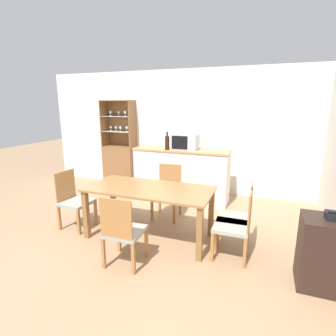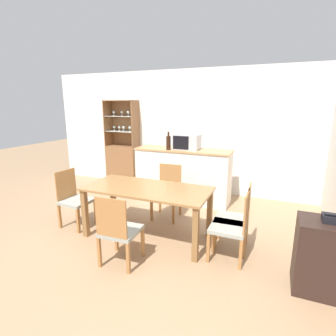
% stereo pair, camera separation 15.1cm
% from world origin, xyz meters
% --- Properties ---
extents(ground_plane, '(18.00, 18.00, 0.00)m').
position_xyz_m(ground_plane, '(0.00, 0.00, 0.00)').
color(ground_plane, '#A37F5B').
extents(wall_back, '(6.80, 0.06, 2.55)m').
position_xyz_m(wall_back, '(0.00, 2.63, 1.27)').
color(wall_back, white).
rests_on(wall_back, ground_plane).
extents(kitchen_counter, '(1.84, 0.56, 1.02)m').
position_xyz_m(kitchen_counter, '(0.06, 1.93, 0.51)').
color(kitchen_counter, white).
rests_on(kitchen_counter, ground_plane).
extents(display_cabinet, '(0.74, 0.35, 1.93)m').
position_xyz_m(display_cabinet, '(-1.60, 2.43, 0.59)').
color(display_cabinet, brown).
rests_on(display_cabinet, ground_plane).
extents(dining_table, '(1.74, 0.81, 0.72)m').
position_xyz_m(dining_table, '(0.09, 0.35, 0.62)').
color(dining_table, olive).
rests_on(dining_table, ground_plane).
extents(dining_chair_side_left_near, '(0.44, 0.44, 0.87)m').
position_xyz_m(dining_chair_side_left_near, '(-1.11, 0.23, 0.43)').
color(dining_chair_side_left_near, '#999E93').
rests_on(dining_chair_side_left_near, ground_plane).
extents(dining_chair_side_right_far, '(0.43, 0.43, 0.87)m').
position_xyz_m(dining_chair_side_right_far, '(1.29, 0.48, 0.43)').
color(dining_chair_side_right_far, '#999E93').
rests_on(dining_chair_side_right_far, ground_plane).
extents(dining_chair_side_right_near, '(0.42, 0.42, 0.87)m').
position_xyz_m(dining_chair_side_right_near, '(1.29, 0.23, 0.43)').
color(dining_chair_side_right_near, '#999E93').
rests_on(dining_chair_side_right_near, ground_plane).
extents(dining_chair_head_near, '(0.43, 0.43, 0.87)m').
position_xyz_m(dining_chair_head_near, '(0.09, -0.38, 0.43)').
color(dining_chair_head_near, '#999E93').
rests_on(dining_chair_head_near, ground_plane).
extents(dining_chair_head_far, '(0.43, 0.43, 0.87)m').
position_xyz_m(dining_chair_head_far, '(0.09, 1.08, 0.43)').
color(dining_chair_head_far, '#999E93').
rests_on(dining_chair_head_far, ground_plane).
extents(microwave, '(0.47, 0.33, 0.28)m').
position_xyz_m(microwave, '(0.13, 1.94, 1.16)').
color(microwave, '#B7BABF').
rests_on(microwave, kitchen_counter).
extents(wine_bottle, '(0.08, 0.08, 0.34)m').
position_xyz_m(wine_bottle, '(-0.17, 1.75, 1.15)').
color(wine_bottle, black).
rests_on(wine_bottle, kitchen_counter).
extents(side_cabinet, '(0.60, 0.41, 0.75)m').
position_xyz_m(side_cabinet, '(2.25, 0.00, 0.38)').
color(side_cabinet, black).
rests_on(side_cabinet, ground_plane).
extents(telephone, '(0.24, 0.14, 0.11)m').
position_xyz_m(telephone, '(2.27, 0.01, 0.79)').
color(telephone, black).
rests_on(telephone, side_cabinet).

